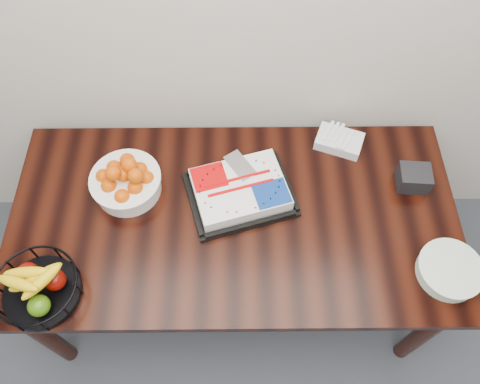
{
  "coord_description": "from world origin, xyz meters",
  "views": [
    {
      "loc": [
        0.02,
        1.12,
        2.4
      ],
      "look_at": [
        0.03,
        2.06,
        0.83
      ],
      "focal_mm": 35.0,
      "sensor_mm": 36.0,
      "label": 1
    }
  ],
  "objects_px": {
    "fruit_basket": "(38,288)",
    "table": "(234,225)",
    "plate_stack": "(449,271)",
    "tangerine_bowl": "(125,179)",
    "napkin_box": "(413,178)",
    "cake_tray": "(240,191)"
  },
  "relations": [
    {
      "from": "fruit_basket",
      "to": "plate_stack",
      "type": "bearing_deg",
      "value": 2.53
    },
    {
      "from": "tangerine_bowl",
      "to": "table",
      "type": "bearing_deg",
      "value": -16.28
    },
    {
      "from": "fruit_basket",
      "to": "table",
      "type": "bearing_deg",
      "value": 24.55
    },
    {
      "from": "tangerine_bowl",
      "to": "napkin_box",
      "type": "relative_size",
      "value": 2.28
    },
    {
      "from": "table",
      "to": "tangerine_bowl",
      "type": "relative_size",
      "value": 6.28
    },
    {
      "from": "table",
      "to": "plate_stack",
      "type": "xyz_separation_m",
      "value": [
        0.79,
        -0.25,
        0.12
      ]
    },
    {
      "from": "tangerine_bowl",
      "to": "napkin_box",
      "type": "distance_m",
      "value": 1.17
    },
    {
      "from": "cake_tray",
      "to": "tangerine_bowl",
      "type": "xyz_separation_m",
      "value": [
        -0.46,
        0.03,
        0.04
      ]
    },
    {
      "from": "table",
      "to": "napkin_box",
      "type": "height_order",
      "value": "napkin_box"
    },
    {
      "from": "cake_tray",
      "to": "plate_stack",
      "type": "height_order",
      "value": "cake_tray"
    },
    {
      "from": "fruit_basket",
      "to": "plate_stack",
      "type": "height_order",
      "value": "fruit_basket"
    },
    {
      "from": "tangerine_bowl",
      "to": "fruit_basket",
      "type": "bearing_deg",
      "value": -120.37
    },
    {
      "from": "table",
      "to": "napkin_box",
      "type": "relative_size",
      "value": 14.35
    },
    {
      "from": "cake_tray",
      "to": "table",
      "type": "bearing_deg",
      "value": -105.21
    },
    {
      "from": "table",
      "to": "tangerine_bowl",
      "type": "distance_m",
      "value": 0.48
    },
    {
      "from": "tangerine_bowl",
      "to": "plate_stack",
      "type": "bearing_deg",
      "value": -17.11
    },
    {
      "from": "tangerine_bowl",
      "to": "plate_stack",
      "type": "relative_size",
      "value": 1.2
    },
    {
      "from": "cake_tray",
      "to": "fruit_basket",
      "type": "relative_size",
      "value": 1.64
    },
    {
      "from": "table",
      "to": "plate_stack",
      "type": "relative_size",
      "value": 7.52
    },
    {
      "from": "cake_tray",
      "to": "plate_stack",
      "type": "relative_size",
      "value": 2.03
    },
    {
      "from": "cake_tray",
      "to": "tangerine_bowl",
      "type": "height_order",
      "value": "tangerine_bowl"
    },
    {
      "from": "plate_stack",
      "to": "napkin_box",
      "type": "distance_m",
      "value": 0.4
    }
  ]
}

